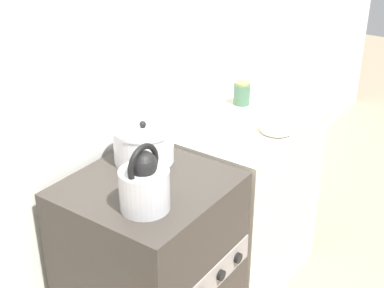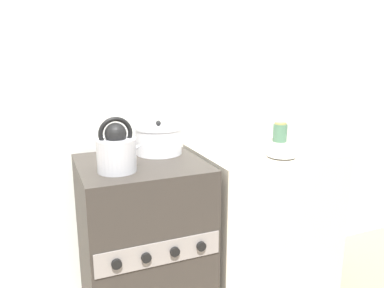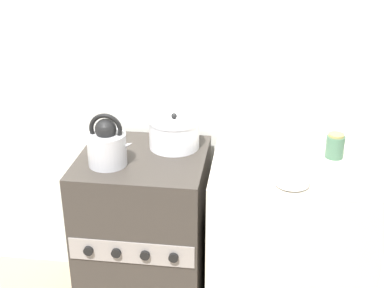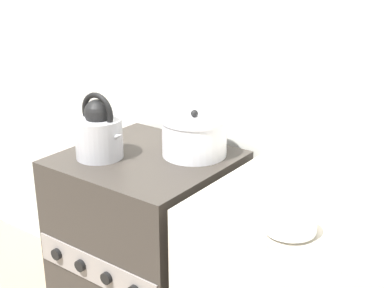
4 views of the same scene
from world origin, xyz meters
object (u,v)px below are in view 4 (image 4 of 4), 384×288
(kettle, at_px, (99,132))
(cooking_pot, at_px, (194,136))
(stove, at_px, (149,261))
(enamel_bowl, at_px, (290,223))

(kettle, height_order, cooking_pot, kettle)
(stove, xyz_separation_m, kettle, (-0.13, -0.10, 0.55))
(enamel_bowl, bearing_deg, cooking_pot, 150.27)
(stove, height_order, cooking_pot, cooking_pot)
(stove, relative_size, enamel_bowl, 6.22)
(kettle, bearing_deg, cooking_pot, 40.46)
(cooking_pot, bearing_deg, stove, -136.81)
(enamel_bowl, bearing_deg, kettle, 173.85)
(stove, relative_size, kettle, 3.65)
(stove, distance_m, kettle, 0.57)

